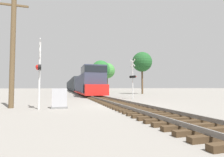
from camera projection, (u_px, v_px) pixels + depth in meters
ground_plane at (122, 106)px, 12.94m from camera, size 400.00×400.00×0.00m
rail_track_bed at (121, 104)px, 12.95m from camera, size 2.60×160.00×0.31m
freight_train at (74, 85)px, 62.28m from camera, size 3.06×84.32×4.36m
crossing_signal_near at (39, 69)px, 10.88m from camera, size 0.41×1.01×4.37m
crossing_signal_far at (133, 77)px, 20.56m from camera, size 0.57×1.01×4.68m
relay_cabinet at (60, 99)px, 11.34m from camera, size 1.03×0.56×1.29m
utility_pole at (13, 50)px, 11.61m from camera, size 1.80×0.31×7.50m
tree_far_right at (142, 62)px, 35.82m from camera, size 4.06×4.06×8.60m
tree_mid_background at (101, 70)px, 51.04m from camera, size 5.36×5.36×9.20m
tree_deep_background at (107, 71)px, 63.01m from camera, size 5.56×5.56×10.11m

